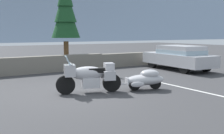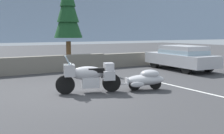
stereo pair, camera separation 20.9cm
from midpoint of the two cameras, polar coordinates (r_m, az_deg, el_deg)
The scene contains 7 objects.
ground_plane at distance 9.52m, azimuth -6.40°, elevation -5.53°, with size 80.00×80.00×0.00m, color #38383A.
stone_guard_wall at distance 14.59m, azimuth -15.98°, elevation 0.34°, with size 24.00×0.58×0.90m.
touring_motorcycle at distance 9.37m, azimuth -4.42°, elevation -1.84°, with size 2.25×1.15×1.33m.
car_shaped_trailer at distance 9.97m, azimuth 7.78°, elevation -2.57°, with size 2.21×1.12×0.76m.
sedan_at_right_edge at distance 15.80m, azimuth 14.99°, elevation 2.15°, with size 2.14×4.62×1.41m.
pine_tree_tall at distance 16.46m, azimuth -9.11°, elevation 12.10°, with size 1.72×1.72×5.63m.
parking_stripe_marker at distance 10.56m, azimuth 16.45°, elevation -4.49°, with size 0.12×3.60×0.01m, color silver.
Camera 2 is at (-3.78, -8.50, 2.08)m, focal length 42.59 mm.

